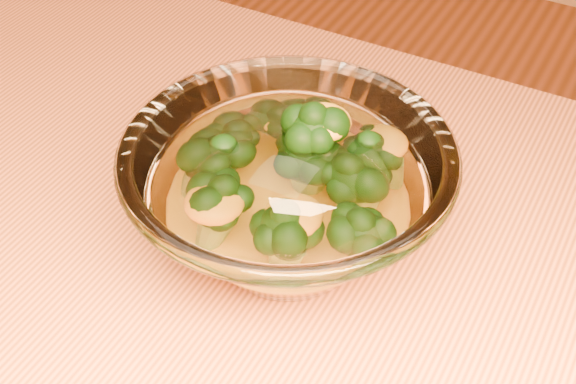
{
  "coord_description": "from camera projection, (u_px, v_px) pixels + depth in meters",
  "views": [
    {
      "loc": [
        0.14,
        -0.27,
        1.2
      ],
      "look_at": [
        -0.06,
        0.1,
        0.81
      ],
      "focal_mm": 50.0,
      "sensor_mm": 36.0,
      "label": 1
    }
  ],
  "objects": [
    {
      "name": "cheese_sauce",
      "position": [
        288.0,
        219.0,
        0.59
      ],
      "size": [
        0.12,
        0.12,
        0.03
      ],
      "primitive_type": "ellipsoid",
      "color": "yellow",
      "rests_on": "glass_bowl"
    },
    {
      "name": "broccoli_heap",
      "position": [
        292.0,
        175.0,
        0.57
      ],
      "size": [
        0.17,
        0.16,
        0.09
      ],
      "color": "black",
      "rests_on": "cheese_sauce"
    },
    {
      "name": "glass_bowl",
      "position": [
        288.0,
        197.0,
        0.58
      ],
      "size": [
        0.24,
        0.24,
        0.11
      ],
      "color": "white",
      "rests_on": "table"
    }
  ]
}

